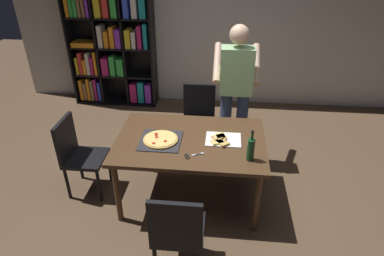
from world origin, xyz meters
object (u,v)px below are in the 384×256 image
(bookshelf, at_px, (112,47))
(pepperoni_pizza_on_tray, at_px, (161,140))
(wine_bottle, at_px, (251,149))
(kitchen_scissors, at_px, (191,156))
(chair_near_camera, at_px, (177,230))
(chair_far_side, at_px, (199,115))
(dining_table, at_px, (191,145))
(chair_left_end, at_px, (77,152))
(person_serving_pizza, at_px, (236,89))

(bookshelf, distance_m, pepperoni_pizza_on_tray, 2.75)
(wine_bottle, bearing_deg, kitchen_scissors, 179.87)
(kitchen_scissors, bearing_deg, bookshelf, 120.77)
(kitchen_scissors, bearing_deg, pepperoni_pizza_on_tray, 144.97)
(pepperoni_pizza_on_tray, distance_m, kitchen_scissors, 0.41)
(bookshelf, bearing_deg, chair_near_camera, -65.30)
(chair_far_side, height_order, bookshelf, bookshelf)
(dining_table, bearing_deg, bookshelf, 123.24)
(bookshelf, xyz_separation_m, wine_bottle, (2.14, -2.67, -0.11))
(chair_far_side, bearing_deg, chair_near_camera, -90.00)
(chair_left_end, xyz_separation_m, person_serving_pizza, (1.71, 0.79, 0.49))
(pepperoni_pizza_on_tray, bearing_deg, chair_left_end, 176.27)
(person_serving_pizza, relative_size, kitchen_scissors, 8.93)
(chair_near_camera, height_order, wine_bottle, wine_bottle)
(chair_far_side, xyz_separation_m, chair_left_end, (-1.25, -1.01, 0.00))
(dining_table, height_order, chair_left_end, chair_left_end)
(chair_near_camera, height_order, pepperoni_pizza_on_tray, chair_near_camera)
(kitchen_scissors, bearing_deg, person_serving_pizza, 68.82)
(chair_far_side, height_order, wine_bottle, wine_bottle)
(dining_table, relative_size, chair_far_side, 1.70)
(bookshelf, bearing_deg, person_serving_pizza, -38.24)
(person_serving_pizza, bearing_deg, dining_table, -119.99)
(chair_near_camera, bearing_deg, chair_left_end, 141.14)
(pepperoni_pizza_on_tray, bearing_deg, dining_table, 11.64)
(chair_left_end, height_order, person_serving_pizza, person_serving_pizza)
(chair_left_end, height_order, pepperoni_pizza_on_tray, chair_left_end)
(bookshelf, height_order, kitchen_scissors, bookshelf)
(person_serving_pizza, xyz_separation_m, pepperoni_pizza_on_tray, (-0.76, -0.85, -0.23))
(dining_table, bearing_deg, chair_far_side, 90.00)
(dining_table, xyz_separation_m, chair_near_camera, (-0.00, -1.01, -0.17))
(dining_table, bearing_deg, person_serving_pizza, 60.01)
(chair_left_end, relative_size, kitchen_scissors, 4.59)
(chair_left_end, distance_m, kitchen_scissors, 1.34)
(chair_left_end, xyz_separation_m, wine_bottle, (1.84, -0.30, 0.36))
(kitchen_scissors, bearing_deg, chair_left_end, 166.98)
(chair_far_side, height_order, chair_left_end, same)
(kitchen_scissors, bearing_deg, chair_far_side, 91.51)
(bookshelf, distance_m, kitchen_scissors, 3.11)
(pepperoni_pizza_on_tray, height_order, wine_bottle, wine_bottle)
(chair_left_end, relative_size, pepperoni_pizza_on_tray, 2.16)
(chair_far_side, bearing_deg, chair_left_end, -141.14)
(person_serving_pizza, distance_m, kitchen_scissors, 1.19)
(chair_near_camera, distance_m, bookshelf, 3.75)
(chair_far_side, relative_size, pepperoni_pizza_on_tray, 2.16)
(dining_table, distance_m, wine_bottle, 0.69)
(dining_table, xyz_separation_m, bookshelf, (-1.55, 2.37, 0.30))
(wine_bottle, bearing_deg, chair_near_camera, -129.69)
(chair_far_side, distance_m, wine_bottle, 1.48)
(bookshelf, xyz_separation_m, person_serving_pizza, (2.01, -1.58, 0.02))
(dining_table, bearing_deg, chair_left_end, 180.00)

